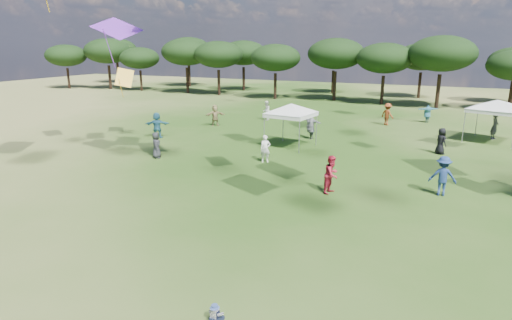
{
  "coord_description": "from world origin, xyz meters",
  "views": [
    {
      "loc": [
        4.42,
        -5.69,
        6.73
      ],
      "look_at": [
        -0.86,
        6.0,
        3.22
      ],
      "focal_mm": 30.0,
      "sensor_mm": 36.0,
      "label": 1
    }
  ],
  "objects": [
    {
      "name": "tent_left",
      "position": [
        -4.99,
        20.77,
        2.78
      ],
      "size": [
        5.5,
        5.5,
        3.21
      ],
      "rotation": [
        0.0,
        0.0,
        -0.14
      ],
      "color": "gray",
      "rests_on": "ground"
    },
    {
      "name": "toddler",
      "position": [
        -0.29,
        2.29,
        0.23
      ],
      "size": [
        0.36,
        0.39,
        0.51
      ],
      "rotation": [
        0.0,
        0.0,
        -0.15
      ],
      "color": "#161D32",
      "rests_on": "ground"
    },
    {
      "name": "tent_right",
      "position": [
        7.51,
        28.04,
        2.85
      ],
      "size": [
        6.31,
        6.31,
        3.27
      ],
      "rotation": [
        0.0,
        0.0,
        -0.31
      ],
      "color": "gray",
      "rests_on": "ground"
    },
    {
      "name": "tree_line",
      "position": [
        2.39,
        47.41,
        5.42
      ],
      "size": [
        108.78,
        17.63,
        7.77
      ],
      "color": "black",
      "rests_on": "ground"
    },
    {
      "name": "festival_crowd",
      "position": [
        -2.67,
        23.24,
        0.88
      ],
      "size": [
        28.31,
        22.59,
        1.91
      ],
      "color": "#2A647E",
      "rests_on": "ground"
    }
  ]
}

